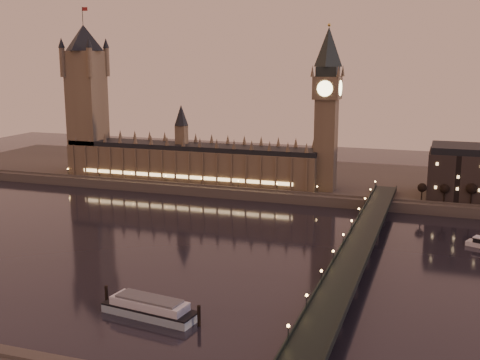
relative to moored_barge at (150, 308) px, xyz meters
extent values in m
plane|color=black|center=(-30.46, 76.05, -3.16)|extent=(700.00, 700.00, 0.00)
cube|color=#423D35|center=(-0.46, 241.05, -0.16)|extent=(560.00, 130.00, 6.00)
cube|color=brown|center=(-70.46, 197.05, 13.84)|extent=(180.00, 26.00, 22.00)
cube|color=black|center=(-70.46, 197.05, 26.44)|extent=(180.00, 22.00, 3.20)
cube|color=#FFCC7F|center=(-70.46, 183.55, 7.84)|extent=(153.00, 0.25, 2.20)
cube|color=brown|center=(-150.46, 197.05, 46.84)|extent=(22.00, 22.00, 88.00)
cone|color=black|center=(-150.46, 197.05, 99.84)|extent=(31.68, 31.68, 18.00)
cylinder|color=black|center=(-150.46, 197.05, 114.84)|extent=(0.44, 0.44, 12.00)
cube|color=maroon|center=(-148.26, 197.05, 119.34)|extent=(4.00, 0.15, 2.50)
cube|color=brown|center=(23.54, 197.05, 31.84)|extent=(13.00, 13.00, 58.00)
cube|color=brown|center=(23.54, 197.05, 67.84)|extent=(16.00, 16.00, 14.00)
cylinder|color=#FFEAA5|center=(23.54, 188.87, 67.84)|extent=(9.60, 0.35, 9.60)
cylinder|color=#FFEAA5|center=(15.36, 197.05, 67.84)|extent=(0.35, 9.60, 9.60)
cube|color=black|center=(23.54, 197.05, 77.84)|extent=(13.00, 13.00, 6.00)
cone|color=black|center=(23.54, 197.05, 92.84)|extent=(17.68, 17.68, 24.00)
sphere|color=gold|center=(23.54, 197.05, 105.84)|extent=(2.00, 2.00, 2.00)
cube|color=black|center=(61.54, 76.05, 4.84)|extent=(13.00, 260.00, 2.00)
cube|color=black|center=(55.24, 76.05, 6.34)|extent=(0.60, 260.00, 1.00)
cube|color=black|center=(67.84, 76.05, 6.34)|extent=(0.60, 260.00, 1.00)
cylinder|color=black|center=(84.18, 185.05, 6.79)|extent=(0.70, 0.70, 7.90)
sphere|color=black|center=(84.18, 185.05, 10.92)|extent=(5.27, 5.27, 5.27)
cylinder|color=black|center=(98.32, 185.05, 6.79)|extent=(0.70, 0.70, 7.90)
sphere|color=black|center=(98.32, 185.05, 10.92)|extent=(5.27, 5.27, 5.27)
cylinder|color=black|center=(112.47, 185.05, 6.79)|extent=(0.70, 0.70, 7.90)
sphere|color=black|center=(112.47, 185.05, 10.92)|extent=(5.27, 5.27, 5.27)
cube|color=#99B6C3|center=(0.00, -0.01, -1.73)|extent=(36.29, 14.65, 2.86)
cube|color=black|center=(0.00, -0.01, -0.02)|extent=(36.29, 14.65, 0.55)
cube|color=silver|center=(0.00, -0.01, 1.69)|extent=(29.59, 12.65, 2.86)
cube|color=#595B5E|center=(0.00, -0.01, 3.50)|extent=(25.07, 10.96, 0.77)
cylinder|color=black|center=(-19.65, 3.70, 0.58)|extent=(1.21, 1.21, 7.49)
cylinder|color=black|center=(19.65, -1.72, 0.58)|extent=(1.21, 1.21, 7.49)
camera|label=1|loc=(94.98, -177.57, 87.27)|focal=45.00mm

